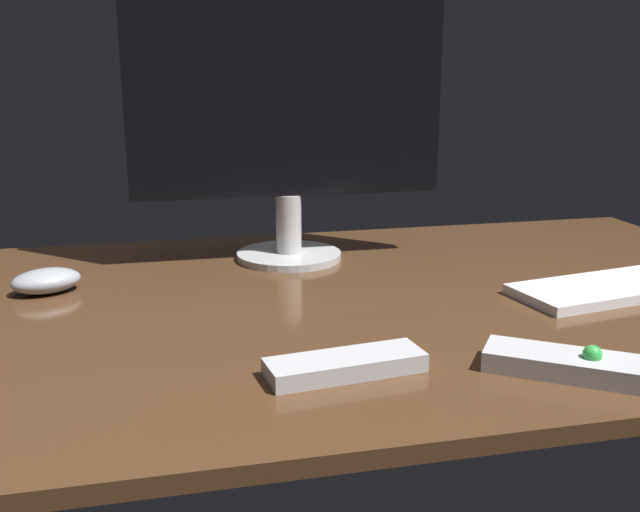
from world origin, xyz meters
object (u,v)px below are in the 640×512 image
at_px(monitor, 287,105).
at_px(media_remote, 566,364).
at_px(keyboard, 633,285).
at_px(computer_mouse, 46,281).
at_px(tv_remote, 345,365).

bearing_deg(monitor, media_remote, -69.33).
bearing_deg(keyboard, monitor, 138.32).
relative_size(monitor, computer_mouse, 5.26).
height_order(keyboard, computer_mouse, computer_mouse).
relative_size(monitor, media_remote, 3.01).
relative_size(computer_mouse, media_remote, 0.57).
bearing_deg(computer_mouse, keyboard, -31.63).
height_order(monitor, media_remote, monitor).
xyz_separation_m(monitor, tv_remote, (-0.03, -0.49, -0.25)).
relative_size(monitor, keyboard, 1.36).
bearing_deg(monitor, keyboard, -31.52).
bearing_deg(computer_mouse, monitor, -3.74).
relative_size(monitor, tv_remote, 2.99).
distance_m(keyboard, media_remote, 0.37).
bearing_deg(tv_remote, monitor, 79.34).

